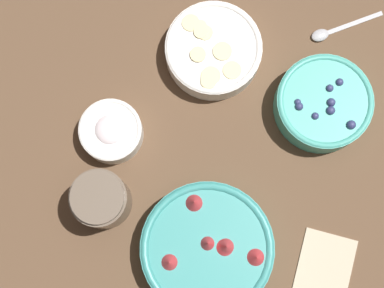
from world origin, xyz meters
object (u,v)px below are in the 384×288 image
Objects in this scene: bowl_cream at (111,131)px; jar_chocolate at (102,200)px; bowl_strawberries at (207,249)px; bowl_bananas at (213,50)px; bowl_blueberries at (323,104)px.

jar_chocolate reaches higher than bowl_cream.
bowl_strawberries is 2.09× the size of jar_chocolate.
bowl_cream reaches higher than bowl_bananas.
bowl_strawberries is at bearing 179.87° from bowl_blueberries.
jar_chocolate is (-0.10, -0.07, 0.02)m from bowl_cream.
jar_chocolate is at bearing -176.27° from bowl_bananas.
bowl_cream is 1.02× the size of jar_chocolate.
bowl_bananas is (-0.04, 0.21, -0.00)m from bowl_blueberries.
bowl_blueberries reaches higher than bowl_bananas.
bowl_cream is at bearing 168.45° from bowl_bananas.
bowl_bananas is at bearing 37.03° from bowl_strawberries.
bowl_blueberries is 1.54× the size of bowl_cream.
bowl_blueberries is 0.41m from jar_chocolate.
bowl_blueberries is at bearing -0.13° from bowl_strawberries.
jar_chocolate is at bearing -146.13° from bowl_cream.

